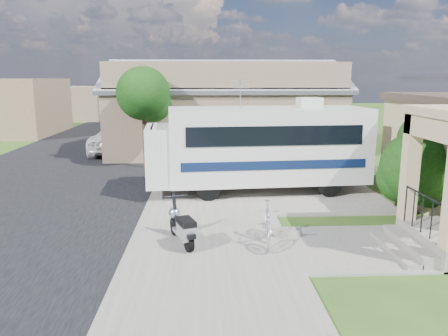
{
  "coord_description": "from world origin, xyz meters",
  "views": [
    {
      "loc": [
        -1.11,
        -10.8,
        4.06
      ],
      "look_at": [
        -0.5,
        2.5,
        1.3
      ],
      "focal_mm": 35.0,
      "sensor_mm": 36.0,
      "label": 1
    }
  ],
  "objects_px": {
    "motorhome": "(259,145)",
    "pickup_truck": "(119,139)",
    "scooter": "(183,227)",
    "bicycle": "(267,226)",
    "garden_hose": "(389,234)",
    "van": "(127,125)",
    "shrub": "(420,164)"
  },
  "relations": [
    {
      "from": "motorhome",
      "to": "pickup_truck",
      "type": "relative_size",
      "value": 1.47
    },
    {
      "from": "pickup_truck",
      "to": "shrub",
      "type": "bearing_deg",
      "value": 132.83
    },
    {
      "from": "motorhome",
      "to": "scooter",
      "type": "height_order",
      "value": "motorhome"
    },
    {
      "from": "garden_hose",
      "to": "van",
      "type": "bearing_deg",
      "value": 116.94
    },
    {
      "from": "shrub",
      "to": "pickup_truck",
      "type": "bearing_deg",
      "value": 133.45
    },
    {
      "from": "shrub",
      "to": "van",
      "type": "relative_size",
      "value": 0.52
    },
    {
      "from": "shrub",
      "to": "garden_hose",
      "type": "bearing_deg",
      "value": -130.79
    },
    {
      "from": "pickup_truck",
      "to": "van",
      "type": "bearing_deg",
      "value": -85.05
    },
    {
      "from": "motorhome",
      "to": "shrub",
      "type": "distance_m",
      "value": 5.28
    },
    {
      "from": "bicycle",
      "to": "shrub",
      "type": "bearing_deg",
      "value": 31.88
    },
    {
      "from": "motorhome",
      "to": "garden_hose",
      "type": "height_order",
      "value": "motorhome"
    },
    {
      "from": "van",
      "to": "pickup_truck",
      "type": "bearing_deg",
      "value": -92.82
    },
    {
      "from": "motorhome",
      "to": "bicycle",
      "type": "relative_size",
      "value": 4.62
    },
    {
      "from": "van",
      "to": "garden_hose",
      "type": "distance_m",
      "value": 22.33
    },
    {
      "from": "shrub",
      "to": "pickup_truck",
      "type": "height_order",
      "value": "shrub"
    },
    {
      "from": "motorhome",
      "to": "shrub",
      "type": "relative_size",
      "value": 2.64
    },
    {
      "from": "shrub",
      "to": "van",
      "type": "height_order",
      "value": "shrub"
    },
    {
      "from": "shrub",
      "to": "garden_hose",
      "type": "height_order",
      "value": "shrub"
    },
    {
      "from": "shrub",
      "to": "pickup_truck",
      "type": "distance_m",
      "value": 16.18
    },
    {
      "from": "motorhome",
      "to": "van",
      "type": "height_order",
      "value": "motorhome"
    },
    {
      "from": "bicycle",
      "to": "pickup_truck",
      "type": "distance_m",
      "value": 15.41
    },
    {
      "from": "pickup_truck",
      "to": "van",
      "type": "distance_m",
      "value": 6.31
    },
    {
      "from": "pickup_truck",
      "to": "garden_hose",
      "type": "bearing_deg",
      "value": 124.28
    },
    {
      "from": "pickup_truck",
      "to": "scooter",
      "type": "bearing_deg",
      "value": 105.96
    },
    {
      "from": "motorhome",
      "to": "scooter",
      "type": "relative_size",
      "value": 4.78
    },
    {
      "from": "bicycle",
      "to": "van",
      "type": "xyz_separation_m",
      "value": [
        -6.86,
        20.36,
        0.31
      ]
    },
    {
      "from": "motorhome",
      "to": "pickup_truck",
      "type": "distance_m",
      "value": 11.15
    },
    {
      "from": "van",
      "to": "garden_hose",
      "type": "xyz_separation_m",
      "value": [
        10.11,
        -19.89,
        -0.75
      ]
    },
    {
      "from": "garden_hose",
      "to": "scooter",
      "type": "bearing_deg",
      "value": -175.33
    },
    {
      "from": "garden_hose",
      "to": "pickup_truck",
      "type": "bearing_deg",
      "value": 124.91
    },
    {
      "from": "shrub",
      "to": "garden_hose",
      "type": "xyz_separation_m",
      "value": [
        -1.62,
        -1.88,
        -1.45
      ]
    },
    {
      "from": "scooter",
      "to": "pickup_truck",
      "type": "xyz_separation_m",
      "value": [
        -4.18,
        14.05,
        0.25
      ]
    }
  ]
}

